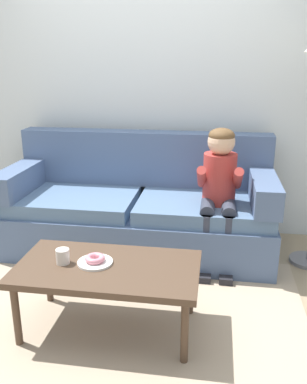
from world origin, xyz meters
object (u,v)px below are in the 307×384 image
object	(u,v)px
person_child	(219,185)
coffee_table	(108,272)
couch	(139,210)
donut	(95,258)
mug	(63,256)
toy_controller	(64,284)

from	to	relation	value
person_child	coffee_table	bearing A→B (deg)	-123.25
couch	donut	world-z (taller)	couch
mug	person_child	bearing A→B (deg)	47.33
toy_controller	coffee_table	bearing A→B (deg)	-53.19
coffee_table	donut	distance (m)	0.11
coffee_table	donut	size ratio (longest dim) A/B	9.01
couch	toy_controller	distance (m)	0.93
donut	mug	size ratio (longest dim) A/B	1.33
person_child	mug	world-z (taller)	person_child
donut	coffee_table	bearing A→B (deg)	-11.76
person_child	donut	world-z (taller)	person_child
mug	toy_controller	distance (m)	0.66
couch	donut	xyz separation A→B (m)	(-0.05, -1.17, 0.12)
donut	toy_controller	size ratio (longest dim) A/B	0.53
person_child	mug	xyz separation A→B (m)	(-0.91, -0.98, -0.19)
donut	mug	distance (m)	0.19
coffee_table	person_child	world-z (taller)	person_child
couch	toy_controller	world-z (taller)	couch
coffee_table	mug	xyz separation A→B (m)	(-0.27, -0.01, 0.09)
coffee_table	toy_controller	size ratio (longest dim) A/B	4.78
mug	couch	bearing A→B (deg)	78.98
coffee_table	toy_controller	distance (m)	0.73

